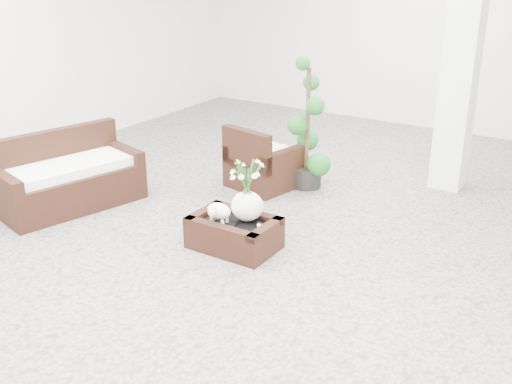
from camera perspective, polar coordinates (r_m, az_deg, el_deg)
The scene contains 9 objects.
ground at distance 6.72m, azimuth 0.46°, elevation -4.65°, with size 11.00×11.00×0.00m, color gray.
column at distance 8.24m, azimuth 18.62°, elevation 12.00°, with size 0.40×0.40×3.50m, color white.
coffee_table at distance 6.53m, azimuth -2.03°, elevation -3.95°, with size 0.90×0.60×0.31m, color black.
sheep_figurine at distance 6.41m, azimuth -3.45°, elevation -1.91°, with size 0.28×0.23×0.21m, color white.
planter_narcissus at distance 6.34m, azimuth -0.84°, elevation 0.71°, with size 0.44×0.44×0.80m, color white, non-canonical shape.
tealight at distance 6.32m, azimuth 0.29°, elevation -3.11°, with size 0.04×0.04×0.03m, color white.
armchair at distance 8.13m, azimuth 0.71°, elevation 3.34°, with size 0.79×0.76×0.84m, color black.
loveseat at distance 7.82m, azimuth -17.01°, elevation 1.83°, with size 1.70×0.81×0.90m, color black.
topiary at distance 8.03m, azimuth 4.81°, elevation 6.24°, with size 0.45×0.45×1.71m, color #1A511A, non-canonical shape.
Camera 1 is at (3.20, -5.10, 2.98)m, focal length 43.07 mm.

